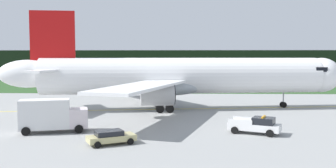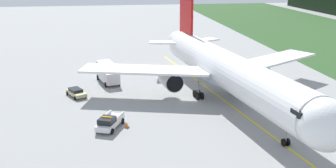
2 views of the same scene
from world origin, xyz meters
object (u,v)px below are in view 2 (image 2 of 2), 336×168
ops_pickup_truck (109,122)px  catering_truck (108,73)px  airliner (227,71)px  apron_cone (127,125)px  staff_car (76,92)px

ops_pickup_truck → catering_truck: 21.63m
airliner → ops_pickup_truck: 20.27m
catering_truck → apron_cone: size_ratio=9.48×
staff_car → apron_cone: (14.34, 7.37, -0.32)m
airliner → catering_truck: 22.74m
ops_pickup_truck → apron_cone: 2.31m
catering_truck → apron_cone: catering_truck is taller
staff_car → apron_cone: staff_car is taller
airliner → apron_cone: size_ratio=68.12×
airliner → staff_car: bearing=-104.9°
catering_truck → apron_cone: bearing=5.8°
catering_truck → airliner: bearing=53.2°
catering_truck → apron_cone: 21.79m
ops_pickup_truck → apron_cone: bearing=89.5°
catering_truck → staff_car: catering_truck is taller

